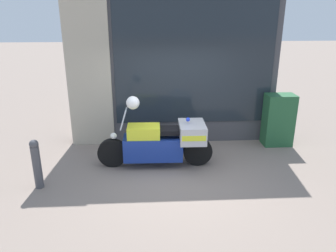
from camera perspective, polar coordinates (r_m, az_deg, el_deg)
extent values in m
plane|color=gray|center=(6.87, 2.13, -8.49)|extent=(60.00, 60.00, 0.00)
cube|color=#424247|center=(8.14, 0.98, 10.87)|extent=(5.12, 0.40, 3.99)
cube|color=#B2A893|center=(8.27, -13.48, 10.48)|extent=(1.05, 0.55, 3.99)
cube|color=#1E262D|center=(7.98, 4.67, 10.99)|extent=(3.84, 0.02, 2.99)
cube|color=slate|center=(8.63, 3.88, -0.48)|extent=(3.62, 0.30, 0.55)
cube|color=silver|center=(8.48, 3.91, 5.90)|extent=(3.62, 0.02, 1.39)
cube|color=beige|center=(8.21, 4.15, 10.34)|extent=(3.62, 0.30, 0.02)
cube|color=#195623|center=(8.14, -4.77, 10.53)|extent=(0.18, 0.04, 0.06)
cube|color=navy|center=(8.16, 1.20, 10.61)|extent=(0.18, 0.04, 0.06)
cube|color=#C68E19|center=(8.27, 7.07, 10.59)|extent=(0.18, 0.04, 0.06)
cube|color=maroon|center=(8.46, 12.74, 10.46)|extent=(0.18, 0.04, 0.06)
cube|color=red|center=(8.37, -1.63, 1.89)|extent=(0.19, 0.02, 0.27)
cube|color=#2D8E42|center=(8.58, 9.50, 2.06)|extent=(0.19, 0.03, 0.27)
cylinder|color=black|center=(7.19, -9.65, -4.63)|extent=(0.63, 0.15, 0.63)
cylinder|color=black|center=(7.19, 5.20, -4.42)|extent=(0.63, 0.15, 0.63)
cube|color=navy|center=(7.08, -2.61, -3.77)|extent=(1.27, 0.53, 0.50)
cube|color=yellow|center=(6.95, -4.26, -1.07)|extent=(0.69, 0.47, 0.28)
cube|color=black|center=(6.94, -0.30, -0.79)|extent=(0.74, 0.39, 0.10)
cube|color=#B7B7BC|center=(7.00, 4.20, -1.03)|extent=(0.56, 0.78, 0.38)
cube|color=yellow|center=(7.00, 4.20, -1.03)|extent=(0.51, 0.79, 0.11)
cube|color=#B2BCC6|center=(6.88, -7.75, 1.28)|extent=(0.16, 0.36, 0.41)
sphere|color=white|center=(7.03, -9.46, -1.71)|extent=(0.14, 0.14, 0.14)
sphere|color=blue|center=(6.89, 3.50, 1.14)|extent=(0.09, 0.09, 0.09)
cube|color=#235633|center=(8.58, 18.67, 1.01)|extent=(0.70, 0.46, 1.29)
sphere|color=white|center=(6.76, -6.14, 4.04)|extent=(0.27, 0.27, 0.27)
cylinder|color=#47474C|center=(6.70, -21.82, -6.68)|extent=(0.16, 0.16, 0.85)
sphere|color=#47474C|center=(6.51, -22.34, -2.94)|extent=(0.17, 0.17, 0.17)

